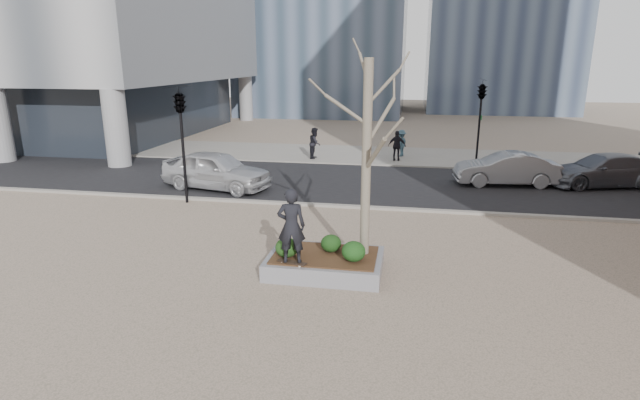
% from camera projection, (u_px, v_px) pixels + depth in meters
% --- Properties ---
extents(ground, '(120.00, 120.00, 0.00)m').
position_uv_depth(ground, '(288.00, 269.00, 13.44)').
color(ground, tan).
rests_on(ground, ground).
extents(street, '(60.00, 8.00, 0.02)m').
position_uv_depth(street, '(341.00, 182.00, 22.91)').
color(street, black).
rests_on(street, ground).
extents(far_sidewalk, '(60.00, 6.00, 0.02)m').
position_uv_depth(far_sidewalk, '(357.00, 154.00, 29.53)').
color(far_sidewalk, gray).
rests_on(far_sidewalk, ground).
extents(planter, '(3.00, 2.00, 0.45)m').
position_uv_depth(planter, '(325.00, 264.00, 13.21)').
color(planter, gray).
rests_on(planter, ground).
extents(planter_mulch, '(2.70, 1.70, 0.04)m').
position_uv_depth(planter_mulch, '(325.00, 255.00, 13.14)').
color(planter_mulch, '#382314').
rests_on(planter_mulch, planter).
extents(sycamore_tree, '(2.80, 2.80, 6.60)m').
position_uv_depth(sycamore_tree, '(367.00, 129.00, 12.35)').
color(sycamore_tree, gray).
rests_on(sycamore_tree, planter_mulch).
extents(shrub_left, '(0.60, 0.60, 0.51)m').
position_uv_depth(shrub_left, '(287.00, 248.00, 12.91)').
color(shrub_left, '#1D4014').
rests_on(shrub_left, planter_mulch).
extents(shrub_middle, '(0.55, 0.55, 0.47)m').
position_uv_depth(shrub_middle, '(331.00, 243.00, 13.27)').
color(shrub_middle, '#1A3A12').
rests_on(shrub_middle, planter_mulch).
extents(shrub_right, '(0.61, 0.61, 0.52)m').
position_uv_depth(shrub_right, '(354.00, 251.00, 12.64)').
color(shrub_right, '#133711').
rests_on(shrub_right, planter_mulch).
extents(skateboard, '(0.80, 0.41, 0.08)m').
position_uv_depth(skateboard, '(292.00, 263.00, 12.58)').
color(skateboard, black).
rests_on(skateboard, planter).
extents(skateboarder, '(0.76, 0.56, 1.91)m').
position_uv_depth(skateboarder, '(291.00, 226.00, 12.31)').
color(skateboarder, black).
rests_on(skateboarder, skateboard).
extents(police_car, '(5.14, 2.96, 1.64)m').
position_uv_depth(police_car, '(216.00, 170.00, 21.50)').
color(police_car, silver).
rests_on(police_car, street).
extents(car_silver, '(4.53, 1.93, 1.45)m').
position_uv_depth(car_silver, '(506.00, 169.00, 22.19)').
color(car_silver, gray).
rests_on(car_silver, street).
extents(car_third, '(5.25, 3.12, 1.43)m').
position_uv_depth(car_third, '(603.00, 170.00, 21.98)').
color(car_third, '#565962').
rests_on(car_third, street).
extents(pedestrian_a, '(0.69, 0.87, 1.74)m').
position_uv_depth(pedestrian_a, '(315.00, 143.00, 28.13)').
color(pedestrian_a, black).
rests_on(pedestrian_a, far_sidewalk).
extents(pedestrian_b, '(0.96, 1.14, 1.53)m').
position_uv_depth(pedestrian_b, '(401.00, 143.00, 28.78)').
color(pedestrian_b, '#395666').
rests_on(pedestrian_b, far_sidewalk).
extents(pedestrian_c, '(1.00, 0.48, 1.66)m').
position_uv_depth(pedestrian_c, '(397.00, 146.00, 27.47)').
color(pedestrian_c, black).
rests_on(pedestrian_c, far_sidewalk).
extents(traffic_light_near, '(0.60, 2.48, 4.50)m').
position_uv_depth(traffic_light_near, '(183.00, 146.00, 19.08)').
color(traffic_light_near, black).
rests_on(traffic_light_near, ground).
extents(traffic_light_far, '(0.60, 2.48, 4.50)m').
position_uv_depth(traffic_light_far, '(479.00, 124.00, 25.53)').
color(traffic_light_far, black).
rests_on(traffic_light_far, ground).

